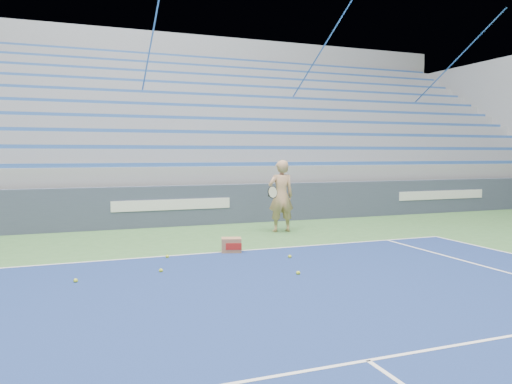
# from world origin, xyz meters

# --- Properties ---
(sponsor_barrier) EXTENTS (30.00, 0.32, 1.10)m
(sponsor_barrier) POSITION_xyz_m (0.00, 15.88, 0.55)
(sponsor_barrier) COLOR #3A4258
(sponsor_barrier) RESTS_ON ground
(bleachers) EXTENTS (31.00, 9.15, 7.30)m
(bleachers) POSITION_xyz_m (0.00, 21.60, 2.36)
(bleachers) COLOR gray
(bleachers) RESTS_ON ground
(tennis_player) EXTENTS (0.95, 0.86, 1.80)m
(tennis_player) POSITION_xyz_m (2.39, 13.94, 0.90)
(tennis_player) COLOR tan
(tennis_player) RESTS_ON ground
(ball_box) EXTENTS (0.46, 0.40, 0.29)m
(ball_box) POSITION_xyz_m (0.40, 11.84, 0.15)
(ball_box) COLOR #996A4A
(ball_box) RESTS_ON ground
(tennis_ball_0) EXTENTS (0.07, 0.07, 0.07)m
(tennis_ball_0) POSITION_xyz_m (-1.21, 10.65, 0.03)
(tennis_ball_0) COLOR #C7DC2D
(tennis_ball_0) RESTS_ON ground
(tennis_ball_1) EXTENTS (0.07, 0.07, 0.07)m
(tennis_ball_1) POSITION_xyz_m (1.26, 10.92, 0.03)
(tennis_ball_1) COLOR #C7DC2D
(tennis_ball_1) RESTS_ON ground
(tennis_ball_2) EXTENTS (0.07, 0.07, 0.07)m
(tennis_ball_2) POSITION_xyz_m (-0.90, 11.74, 0.03)
(tennis_ball_2) COLOR #C7DC2D
(tennis_ball_2) RESTS_ON ground
(tennis_ball_3) EXTENTS (0.07, 0.07, 0.07)m
(tennis_ball_3) POSITION_xyz_m (-2.54, 10.44, 0.03)
(tennis_ball_3) COLOR #C7DC2D
(tennis_ball_3) RESTS_ON ground
(tennis_ball_4) EXTENTS (0.07, 0.07, 0.07)m
(tennis_ball_4) POSITION_xyz_m (0.85, 9.69, 0.03)
(tennis_ball_4) COLOR #C7DC2D
(tennis_ball_4) RESTS_ON ground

